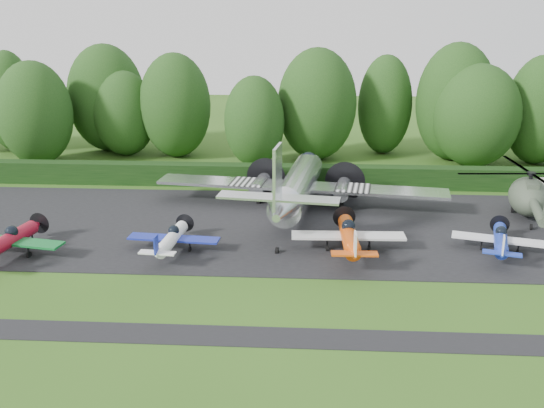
# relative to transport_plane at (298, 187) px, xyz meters

# --- Properties ---
(ground) EXTENTS (160.00, 160.00, 0.00)m
(ground) POSITION_rel_transport_plane_xyz_m (-2.29, -13.67, -2.15)
(ground) COLOR #315B19
(ground) RESTS_ON ground
(apron) EXTENTS (70.00, 18.00, 0.01)m
(apron) POSITION_rel_transport_plane_xyz_m (-2.29, -3.67, -2.15)
(apron) COLOR black
(apron) RESTS_ON ground
(taxiway_verge) EXTENTS (70.00, 2.00, 0.00)m
(taxiway_verge) POSITION_rel_transport_plane_xyz_m (-2.29, -19.67, -2.15)
(taxiway_verge) COLOR black
(taxiway_verge) RESTS_ON ground
(hedgerow) EXTENTS (90.00, 1.60, 2.00)m
(hedgerow) POSITION_rel_transport_plane_xyz_m (-2.29, 7.33, -2.15)
(hedgerow) COLOR black
(hedgerow) RESTS_ON ground
(transport_plane) EXTENTS (24.07, 18.46, 7.71)m
(transport_plane) POSITION_rel_transport_plane_xyz_m (0.00, 0.00, 0.00)
(transport_plane) COLOR silver
(transport_plane) RESTS_ON ground
(light_plane_red) EXTENTS (7.27, 7.64, 2.79)m
(light_plane_red) POSITION_rel_transport_plane_xyz_m (-19.10, -10.46, -0.99)
(light_plane_red) COLOR maroon
(light_plane_red) RESTS_ON ground
(light_plane_white) EXTENTS (6.29, 6.61, 2.42)m
(light_plane_white) POSITION_rel_transport_plane_xyz_m (-8.37, -8.94, -1.14)
(light_plane_white) COLOR white
(light_plane_white) RESTS_ON ground
(light_plane_orange) EXTENTS (7.73, 8.13, 2.97)m
(light_plane_orange) POSITION_rel_transport_plane_xyz_m (3.62, -8.34, -0.91)
(light_plane_orange) COLOR #D64A0C
(light_plane_orange) RESTS_ON ground
(light_plane_blue) EXTENTS (6.35, 6.68, 2.44)m
(light_plane_blue) POSITION_rel_transport_plane_xyz_m (13.83, -7.87, -1.14)
(light_plane_blue) COLOR #1C35AD
(light_plane_blue) RESTS_ON ground
(helicopter) EXTENTS (11.42, 13.37, 3.68)m
(helicopter) POSITION_rel_transport_plane_xyz_m (18.16, -0.26, -0.17)
(helicopter) COLOR #3D4938
(helicopter) RESTS_ON ground
(tree_0) EXTENTS (6.84, 6.84, 9.33)m
(tree_0) POSITION_rel_transport_plane_xyz_m (-19.40, 18.57, 2.50)
(tree_0) COLOR black
(tree_0) RESTS_ON ground
(tree_1) EXTENTS (7.67, 7.67, 11.29)m
(tree_1) POSITION_rel_transport_plane_xyz_m (-13.64, 18.24, 3.48)
(tree_1) COLOR black
(tree_1) RESTS_ON ground
(tree_2) EXTENTS (8.41, 8.41, 11.91)m
(tree_2) POSITION_rel_transport_plane_xyz_m (1.68, 17.96, 3.79)
(tree_2) COLOR black
(tree_2) RESTS_ON ground
(tree_3) EXTENTS (5.95, 5.95, 10.97)m
(tree_3) POSITION_rel_transport_plane_xyz_m (9.25, 21.10, 3.32)
(tree_3) COLOR black
(tree_3) RESTS_ON ground
(tree_5) EXTENTS (5.77, 5.77, 11.34)m
(tree_5) POSITION_rel_transport_plane_xyz_m (-32.93, 20.05, 3.50)
(tree_5) COLOR black
(tree_5) RESTS_ON ground
(tree_6) EXTENTS (6.84, 6.84, 11.29)m
(tree_6) POSITION_rel_transport_plane_xyz_m (24.65, 17.32, 3.48)
(tree_6) COLOR black
(tree_6) RESTS_ON ground
(tree_8) EXTENTS (8.25, 8.25, 12.46)m
(tree_8) POSITION_rel_transport_plane_xyz_m (16.31, 18.60, 4.07)
(tree_8) COLOR black
(tree_8) RESTS_ON ground
(tree_9) EXTENTS (6.20, 6.20, 9.33)m
(tree_9) POSITION_rel_transport_plane_xyz_m (-4.74, 14.58, 2.50)
(tree_9) COLOR black
(tree_9) RESTS_ON ground
(tree_11) EXTENTS (7.65, 7.65, 10.76)m
(tree_11) POSITION_rel_transport_plane_xyz_m (-27.44, 14.05, 3.22)
(tree_11) COLOR black
(tree_11) RESTS_ON ground
(tree_12) EXTENTS (8.62, 8.62, 12.02)m
(tree_12) POSITION_rel_transport_plane_xyz_m (-22.07, 20.88, 3.85)
(tree_12) COLOR black
(tree_12) RESTS_ON ground
(tree_13) EXTENTS (8.82, 8.82, 10.54)m
(tree_13) POSITION_rel_transport_plane_xyz_m (17.91, 15.90, 3.11)
(tree_13) COLOR black
(tree_13) RESTS_ON ground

